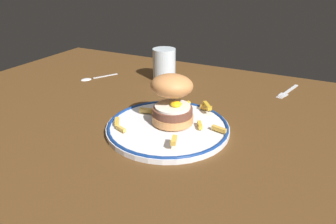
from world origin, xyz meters
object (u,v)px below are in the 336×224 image
(dinner_plate, at_px, (168,127))
(fork, at_px, (288,91))
(burger, at_px, (172,97))
(water_glass, at_px, (164,67))
(spoon, at_px, (90,78))

(dinner_plate, xyz_separation_m, fork, (0.22, 0.38, -0.01))
(fork, bearing_deg, dinner_plate, -119.80)
(fork, bearing_deg, burger, -121.50)
(water_glass, height_order, spoon, water_glass)
(dinner_plate, relative_size, fork, 2.01)
(dinner_plate, relative_size, water_glass, 2.72)
(dinner_plate, bearing_deg, fork, 60.20)
(burger, relative_size, spoon, 0.98)
(burger, distance_m, fork, 0.43)
(burger, height_order, water_glass, burger)
(dinner_plate, relative_size, burger, 2.37)
(burger, bearing_deg, water_glass, 120.55)
(fork, height_order, spoon, spoon)
(spoon, bearing_deg, dinner_plate, -27.08)
(burger, bearing_deg, dinner_plate, -87.47)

